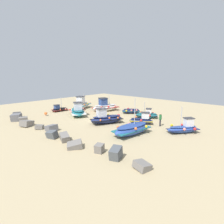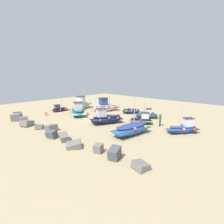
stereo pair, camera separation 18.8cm
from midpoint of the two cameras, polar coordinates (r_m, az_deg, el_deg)
ground_plane at (r=26.05m, az=-3.04°, el=-2.87°), size 53.83×53.83×0.00m
fishing_boat_0 at (r=29.94m, az=-10.94°, el=0.29°), size 5.60×4.42×2.34m
fishing_boat_1 at (r=34.12m, az=-16.54°, el=0.96°), size 1.85×3.11×2.64m
fishing_boat_2 at (r=24.54m, az=-1.79°, el=-2.07°), size 3.56×4.93×2.24m
fishing_boat_3 at (r=22.30m, az=22.45°, el=-4.94°), size 3.34×3.88×3.18m
fishing_boat_4 at (r=28.23m, az=11.49°, el=-0.88°), size 3.65×2.87×2.64m
fishing_boat_5 at (r=20.12m, az=6.67°, el=-5.57°), size 2.53×5.26×4.25m
fishing_boat_6 at (r=31.00m, az=6.43°, el=0.36°), size 3.23×3.12×0.92m
fishing_boat_7 at (r=24.56m, az=9.80°, el=-2.59°), size 3.38×2.85×1.72m
fishing_boat_8 at (r=35.95m, az=-9.40°, el=2.53°), size 3.65×4.88×3.33m
fishing_boat_9 at (r=32.93m, az=-1.99°, el=1.75°), size 3.62×5.49×3.28m
person_walking at (r=23.90m, az=15.65°, el=-2.15°), size 0.32×0.32×1.78m
breakwater_rocks at (r=22.81m, az=-21.16°, el=-4.86°), size 24.60×2.78×1.30m
mooring_buoy_0 at (r=31.17m, az=-20.57°, el=-0.41°), size 0.50×0.50×0.64m
mooring_buoy_1 at (r=27.75m, az=2.34°, el=-1.18°), size 0.50×0.50×0.60m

